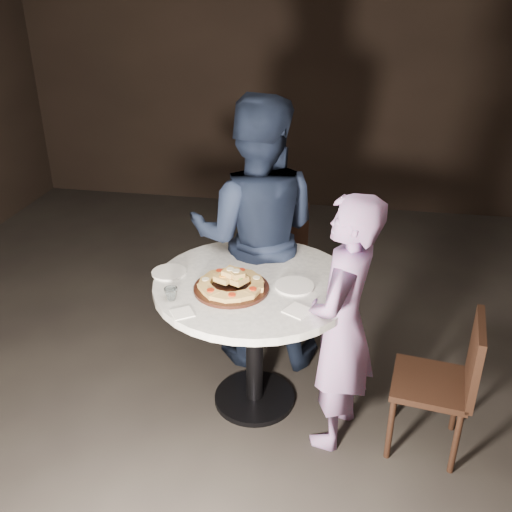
{
  "coord_description": "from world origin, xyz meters",
  "views": [
    {
      "loc": [
        0.61,
        -2.6,
        2.37
      ],
      "look_at": [
        0.12,
        0.17,
        0.97
      ],
      "focal_mm": 40.0,
      "sensor_mm": 36.0,
      "label": 1
    }
  ],
  "objects_px": {
    "water_glass": "(171,294)",
    "diner_teal": "(342,325)",
    "chair_right": "(448,377)",
    "table": "(254,305)",
    "diner_navy": "(256,235)",
    "focaccia_pile": "(232,282)",
    "serving_board": "(231,288)",
    "chair_far": "(273,250)"
  },
  "relations": [
    {
      "from": "water_glass",
      "to": "diner_teal",
      "type": "height_order",
      "value": "diner_teal"
    },
    {
      "from": "chair_right",
      "to": "table",
      "type": "bearing_deg",
      "value": -92.53
    },
    {
      "from": "diner_navy",
      "to": "diner_teal",
      "type": "xyz_separation_m",
      "value": [
        0.58,
        -0.7,
        -0.16
      ]
    },
    {
      "from": "water_glass",
      "to": "chair_right",
      "type": "distance_m",
      "value": 1.51
    },
    {
      "from": "chair_right",
      "to": "diner_navy",
      "type": "bearing_deg",
      "value": -113.55
    },
    {
      "from": "chair_right",
      "to": "diner_navy",
      "type": "distance_m",
      "value": 1.41
    },
    {
      "from": "chair_right",
      "to": "diner_navy",
      "type": "height_order",
      "value": "diner_navy"
    },
    {
      "from": "focaccia_pile",
      "to": "chair_right",
      "type": "distance_m",
      "value": 1.24
    },
    {
      "from": "water_glass",
      "to": "focaccia_pile",
      "type": "bearing_deg",
      "value": 29.04
    },
    {
      "from": "serving_board",
      "to": "diner_navy",
      "type": "height_order",
      "value": "diner_navy"
    },
    {
      "from": "table",
      "to": "serving_board",
      "type": "distance_m",
      "value": 0.23
    },
    {
      "from": "chair_far",
      "to": "chair_right",
      "type": "height_order",
      "value": "chair_far"
    },
    {
      "from": "chair_far",
      "to": "chair_right",
      "type": "relative_size",
      "value": 1.13
    },
    {
      "from": "water_glass",
      "to": "diner_navy",
      "type": "distance_m",
      "value": 0.84
    },
    {
      "from": "water_glass",
      "to": "diner_navy",
      "type": "xyz_separation_m",
      "value": [
        0.31,
        0.78,
        0.01
      ]
    },
    {
      "from": "focaccia_pile",
      "to": "water_glass",
      "type": "bearing_deg",
      "value": -150.96
    },
    {
      "from": "water_glass",
      "to": "chair_far",
      "type": "distance_m",
      "value": 1.37
    },
    {
      "from": "serving_board",
      "to": "chair_far",
      "type": "relative_size",
      "value": 0.43
    },
    {
      "from": "serving_board",
      "to": "focaccia_pile",
      "type": "bearing_deg",
      "value": 81.44
    },
    {
      "from": "chair_far",
      "to": "diner_teal",
      "type": "xyz_separation_m",
      "value": [
        0.54,
        -1.2,
        0.18
      ]
    },
    {
      "from": "chair_right",
      "to": "diner_teal",
      "type": "xyz_separation_m",
      "value": [
        -0.57,
        0.01,
        0.25
      ]
    },
    {
      "from": "table",
      "to": "chair_right",
      "type": "relative_size",
      "value": 1.78
    },
    {
      "from": "diner_navy",
      "to": "diner_teal",
      "type": "distance_m",
      "value": 0.92
    },
    {
      "from": "serving_board",
      "to": "focaccia_pile",
      "type": "xyz_separation_m",
      "value": [
        0.0,
        0.0,
        0.04
      ]
    },
    {
      "from": "focaccia_pile",
      "to": "diner_teal",
      "type": "xyz_separation_m",
      "value": [
        0.6,
        -0.08,
        -0.16
      ]
    },
    {
      "from": "chair_far",
      "to": "serving_board",
      "type": "bearing_deg",
      "value": 63.82
    },
    {
      "from": "table",
      "to": "focaccia_pile",
      "type": "height_order",
      "value": "focaccia_pile"
    },
    {
      "from": "table",
      "to": "serving_board",
      "type": "relative_size",
      "value": 3.61
    },
    {
      "from": "serving_board",
      "to": "water_glass",
      "type": "xyz_separation_m",
      "value": [
        -0.29,
        -0.15,
        0.02
      ]
    },
    {
      "from": "table",
      "to": "focaccia_pile",
      "type": "bearing_deg",
      "value": -133.09
    },
    {
      "from": "chair_far",
      "to": "diner_navy",
      "type": "relative_size",
      "value": 0.53
    },
    {
      "from": "serving_board",
      "to": "chair_right",
      "type": "relative_size",
      "value": 0.49
    },
    {
      "from": "diner_teal",
      "to": "focaccia_pile",
      "type": "bearing_deg",
      "value": -82.43
    },
    {
      "from": "focaccia_pile",
      "to": "diner_teal",
      "type": "distance_m",
      "value": 0.63
    },
    {
      "from": "serving_board",
      "to": "chair_far",
      "type": "height_order",
      "value": "chair_far"
    },
    {
      "from": "table",
      "to": "focaccia_pile",
      "type": "xyz_separation_m",
      "value": [
        -0.1,
        -0.11,
        0.2
      ]
    },
    {
      "from": "serving_board",
      "to": "diner_navy",
      "type": "relative_size",
      "value": 0.23
    },
    {
      "from": "chair_right",
      "to": "diner_teal",
      "type": "relative_size",
      "value": 0.57
    },
    {
      "from": "water_glass",
      "to": "chair_right",
      "type": "relative_size",
      "value": 0.09
    },
    {
      "from": "chair_right",
      "to": "diner_teal",
      "type": "bearing_deg",
      "value": -83.11
    },
    {
      "from": "serving_board",
      "to": "table",
      "type": "bearing_deg",
      "value": 47.94
    },
    {
      "from": "table",
      "to": "diner_navy",
      "type": "distance_m",
      "value": 0.55
    }
  ]
}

